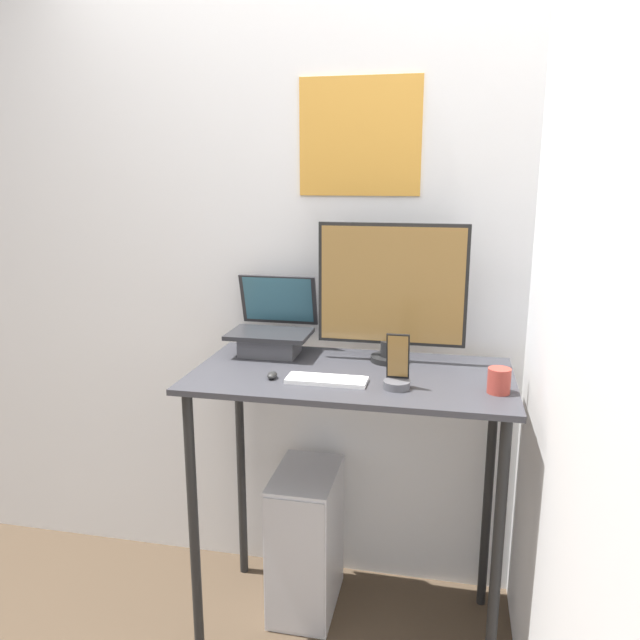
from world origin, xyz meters
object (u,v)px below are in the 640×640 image
(monitor, at_px, (392,293))
(keyboard, at_px, (327,380))
(laptop, at_px, (271,333))
(mouse, at_px, (272,375))
(computer_tower, at_px, (306,540))
(cell_phone, at_px, (397,374))

(monitor, height_order, keyboard, monitor)
(keyboard, bearing_deg, laptop, 132.94)
(mouse, distance_m, computer_tower, 0.77)
(monitor, bearing_deg, laptop, 178.28)
(laptop, distance_m, monitor, 0.48)
(laptop, height_order, monitor, monitor)
(laptop, xyz_separation_m, cell_phone, (0.50, -0.30, -0.03))
(monitor, xyz_separation_m, mouse, (-0.36, -0.28, -0.24))
(keyboard, height_order, cell_phone, cell_phone)
(mouse, distance_m, cell_phone, 0.42)
(monitor, bearing_deg, mouse, -142.23)
(cell_phone, bearing_deg, keyboard, 177.68)
(mouse, bearing_deg, monitor, 37.77)
(cell_phone, height_order, computer_tower, cell_phone)
(keyboard, distance_m, cell_phone, 0.23)
(keyboard, relative_size, mouse, 5.12)
(keyboard, height_order, computer_tower, keyboard)
(keyboard, xyz_separation_m, cell_phone, (0.23, -0.01, 0.04))
(laptop, height_order, computer_tower, laptop)
(keyboard, height_order, mouse, mouse)
(laptop, xyz_separation_m, monitor, (0.45, -0.01, 0.17))
(laptop, height_order, keyboard, laptop)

